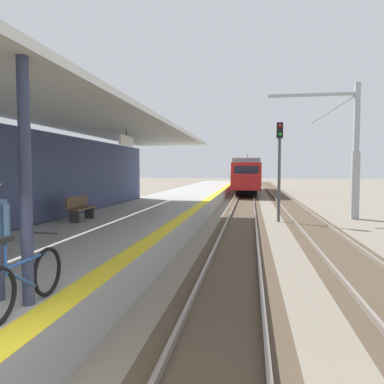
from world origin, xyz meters
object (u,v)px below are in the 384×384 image
(approaching_train, at_px, (247,174))
(rail_signal_post, at_px, (279,161))
(bicycle_beside_commuter, at_px, (24,281))
(platform_bench, at_px, (80,207))
(catenary_pylon_far_side, at_px, (350,154))

(approaching_train, height_order, rail_signal_post, rail_signal_post)
(bicycle_beside_commuter, relative_size, platform_bench, 1.14)
(approaching_train, xyz_separation_m, catenary_pylon_far_side, (5.86, -22.53, 1.43))
(platform_bench, bearing_deg, approaching_train, 79.76)
(approaching_train, relative_size, bicycle_beside_commuter, 10.77)
(bicycle_beside_commuter, relative_size, rail_signal_post, 0.35)
(rail_signal_post, bearing_deg, platform_bench, -136.31)
(bicycle_beside_commuter, distance_m, platform_bench, 8.81)
(rail_signal_post, bearing_deg, catenary_pylon_far_side, 23.68)
(approaching_train, relative_size, platform_bench, 12.25)
(bicycle_beside_commuter, height_order, platform_bench, bicycle_beside_commuter)
(catenary_pylon_far_side, bearing_deg, platform_bench, -142.07)
(catenary_pylon_far_side, bearing_deg, approaching_train, 104.57)
(bicycle_beside_commuter, xyz_separation_m, platform_bench, (-3.20, 8.21, 0.08))
(approaching_train, distance_m, bicycle_beside_commuter, 39.82)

